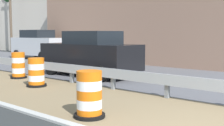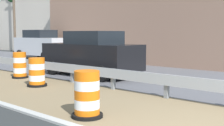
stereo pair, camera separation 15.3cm
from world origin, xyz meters
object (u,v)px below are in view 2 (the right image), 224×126
Objects in this scene: traffic_barrel_close at (37,73)px; car_mid_far_lane at (41,45)px; traffic_barrel_mid at (20,66)px; car_trailing_far_lane at (91,53)px; traffic_barrel_nearest at (87,96)px; utility_pole_mid at (14,9)px.

car_mid_far_lane is at bearing 53.96° from traffic_barrel_close.
car_trailing_far_lane is at bearing -35.84° from traffic_barrel_mid.
car_trailing_far_lane reaches higher than traffic_barrel_nearest.
car_trailing_far_lane is at bearing 44.57° from traffic_barrel_nearest.
utility_pole_mid is (9.65, 17.83, 3.80)m from traffic_barrel_close.
traffic_barrel_mid is at bearing -119.90° from utility_pole_mid.
traffic_barrel_close is 20.63m from utility_pole_mid.
utility_pole_mid is (2.88, 8.53, 3.20)m from car_mid_far_lane.
traffic_barrel_nearest is 1.04× the size of traffic_barrel_close.
car_mid_far_lane is 9.60m from car_trailing_far_lane.
car_mid_far_lane is at bearing -108.64° from utility_pole_mid.
traffic_barrel_mid is 18.42m from utility_pole_mid.
traffic_barrel_nearest is at bearing -116.94° from utility_pole_mid.
traffic_barrel_close is at bearing -118.41° from utility_pole_mid.
traffic_barrel_close is at bearing -106.71° from traffic_barrel_mid.
traffic_barrel_mid is 0.13× the size of utility_pole_mid.
car_mid_far_lane is at bearing -22.48° from car_trailing_far_lane.
car_trailing_far_lane is 18.88m from utility_pole_mid.
car_trailing_far_lane is (-3.64, -8.89, -0.07)m from car_mid_far_lane.
car_mid_far_lane reaches higher than traffic_barrel_nearest.
traffic_barrel_close is (1.54, 4.17, -0.02)m from traffic_barrel_nearest.
car_trailing_far_lane is 0.56× the size of utility_pole_mid.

